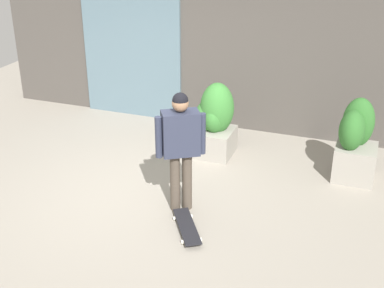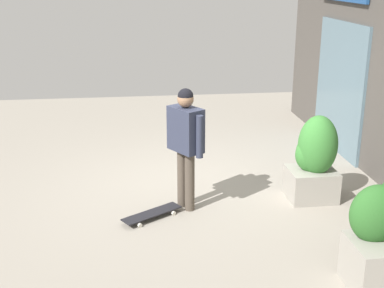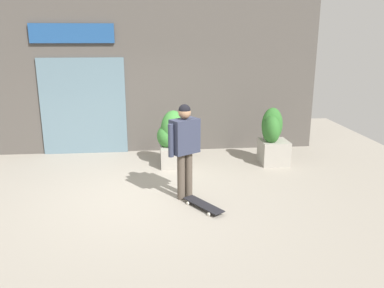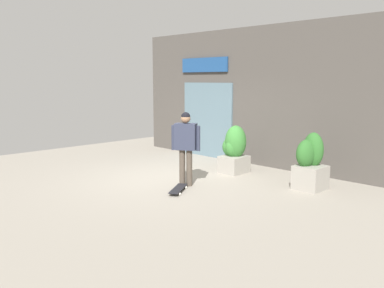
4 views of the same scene
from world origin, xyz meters
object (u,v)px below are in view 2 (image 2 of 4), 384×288
planter_box_left (315,158)px  planter_box_right (383,235)px  skateboarder (186,137)px  skateboard (152,214)px

planter_box_left → planter_box_right: 2.17m
skateboarder → planter_box_right: size_ratio=1.34×
skateboarder → skateboard: 1.08m
planter_box_left → planter_box_right: bearing=-2.1°
planter_box_left → planter_box_right: (2.16, -0.08, -0.01)m
skateboard → planter_box_right: (1.79, 2.18, 0.51)m
planter_box_left → skateboard: bearing=-80.6°
skateboarder → skateboard: (0.26, -0.47, -0.94)m
skateboarder → planter_box_right: 2.70m
skateboard → planter_box_left: size_ratio=0.68×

